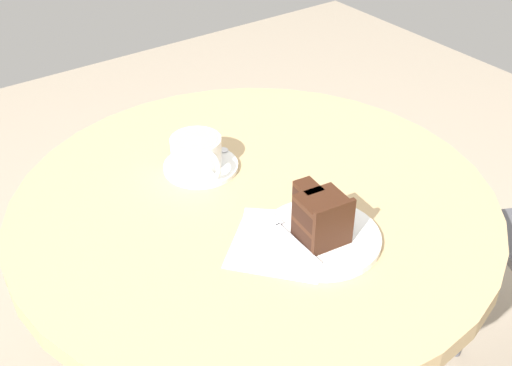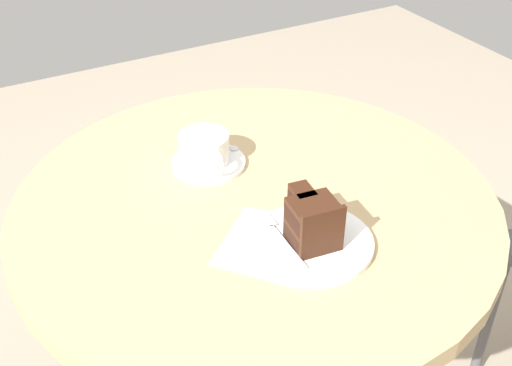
{
  "view_description": "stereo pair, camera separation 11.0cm",
  "coord_description": "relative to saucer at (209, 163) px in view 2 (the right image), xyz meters",
  "views": [
    {
      "loc": [
        0.74,
        -0.53,
        1.38
      ],
      "look_at": [
        0.01,
        -0.0,
        0.75
      ],
      "focal_mm": 45.0,
      "sensor_mm": 36.0,
      "label": 1
    },
    {
      "loc": [
        0.8,
        -0.44,
        1.38
      ],
      "look_at": [
        0.01,
        -0.0,
        0.75
      ],
      "focal_mm": 45.0,
      "sensor_mm": 36.0,
      "label": 2
    }
  ],
  "objects": [
    {
      "name": "coffee_cup",
      "position": [
        -0.0,
        -0.01,
        0.03
      ],
      "size": [
        0.13,
        0.09,
        0.06
      ],
      "color": "white",
      "rests_on": "saucer"
    },
    {
      "name": "cake_plate",
      "position": [
        0.29,
        0.05,
        0.0
      ],
      "size": [
        0.2,
        0.2,
        0.01
      ],
      "color": "white",
      "rests_on": "cafe_table"
    },
    {
      "name": "napkin",
      "position": [
        0.26,
        -0.01,
        -0.0
      ],
      "size": [
        0.21,
        0.22,
        0.0
      ],
      "rotation": [
        0.0,
        0.0,
        2.28
      ],
      "color": "silver",
      "rests_on": "cafe_table"
    },
    {
      "name": "cake_slice",
      "position": [
        0.29,
        0.04,
        0.05
      ],
      "size": [
        0.1,
        0.08,
        0.08
      ],
      "rotation": [
        0.0,
        0.0,
        3.02
      ],
      "color": "black",
      "rests_on": "cake_plate"
    },
    {
      "name": "cafe_table",
      "position": [
        0.13,
        0.03,
        -0.11
      ],
      "size": [
        0.86,
        0.86,
        0.71
      ],
      "color": "tan",
      "rests_on": "ground"
    },
    {
      "name": "fork",
      "position": [
        0.26,
        0.0,
        0.01
      ],
      "size": [
        0.15,
        0.02,
        0.0
      ],
      "rotation": [
        0.0,
        0.0,
        3.1
      ],
      "color": "silver",
      "rests_on": "cake_plate"
    },
    {
      "name": "teaspoon",
      "position": [
        -0.03,
        0.04,
        0.01
      ],
      "size": [
        0.05,
        0.09,
        0.0
      ],
      "rotation": [
        0.0,
        0.0,
        1.08
      ],
      "color": "silver",
      "rests_on": "saucer"
    },
    {
      "name": "saucer",
      "position": [
        0.0,
        0.0,
        0.0
      ],
      "size": [
        0.14,
        0.14,
        0.01
      ],
      "color": "white",
      "rests_on": "cafe_table"
    }
  ]
}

